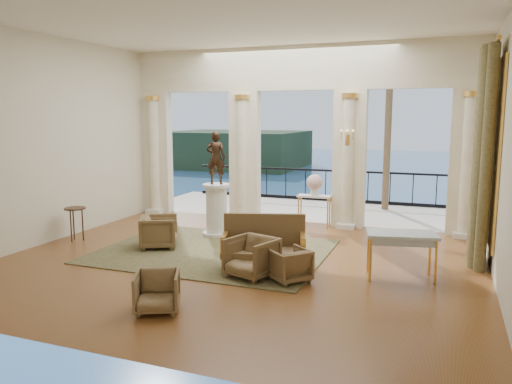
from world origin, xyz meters
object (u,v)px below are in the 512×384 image
at_px(settee, 264,243).
at_px(statue, 216,158).
at_px(game_table, 402,237).
at_px(armchair_a, 157,290).
at_px(pedestal, 217,211).
at_px(armchair_c, 289,263).
at_px(side_table, 75,212).
at_px(armchair_d, 159,230).
at_px(armchair_b, 252,255).
at_px(console_table, 314,201).

height_order(settee, statue, statue).
xyz_separation_m(game_table, statue, (-4.28, 1.63, 1.10)).
bearing_deg(armchair_a, statue, 78.59).
relative_size(game_table, pedestal, 1.05).
bearing_deg(armchair_c, side_table, -58.87).
bearing_deg(statue, armchair_d, 50.83).
bearing_deg(armchair_b, settee, 103.49).
bearing_deg(game_table, armchair_d, 165.24).
height_order(armchair_a, console_table, console_table).
relative_size(console_table, side_table, 1.12).
bearing_deg(pedestal, armchair_b, -53.44).
distance_m(armchair_c, game_table, 1.98).
bearing_deg(side_table, armchair_c, -9.82).
height_order(statue, side_table, statue).
bearing_deg(armchair_b, armchair_c, 20.12).
height_order(armchair_c, settee, settee).
bearing_deg(armchair_c, console_table, -130.25).
height_order(settee, console_table, settee).
xyz_separation_m(armchair_d, console_table, (2.56, 3.16, 0.28)).
distance_m(armchair_b, console_table, 4.27).
bearing_deg(armchair_b, statue, 144.86).
xyz_separation_m(armchair_d, side_table, (-2.04, -0.17, 0.27)).
xyz_separation_m(armchair_b, settee, (0.04, 0.51, 0.11)).
bearing_deg(console_table, game_table, -56.55).
distance_m(armchair_b, settee, 0.52).
bearing_deg(armchair_b, armchair_d, 174.87).
xyz_separation_m(armchair_a, armchair_c, (1.38, 1.93, -0.01)).
bearing_deg(console_table, armchair_b, -92.18).
xyz_separation_m(pedestal, side_table, (-2.72, -1.58, 0.06)).
height_order(console_table, side_table, console_table).
height_order(settee, side_table, settee).
distance_m(armchair_a, statue, 4.80).
xyz_separation_m(armchair_a, console_table, (0.73, 6.16, 0.34)).
xyz_separation_m(armchair_b, armchair_c, (0.68, 0.02, -0.07)).
height_order(armchair_b, armchair_d, armchair_b).
distance_m(game_table, pedestal, 4.58).
distance_m(armchair_d, game_table, 4.98).
bearing_deg(armchair_a, settee, 46.74).
distance_m(armchair_d, statue, 2.13).
xyz_separation_m(armchair_b, pedestal, (-1.86, 2.51, 0.20)).
height_order(armchair_b, pedestal, pedestal).
height_order(settee, pedestal, pedestal).
height_order(armchair_a, armchair_b, armchair_b).
height_order(armchair_d, statue, statue).
height_order(armchair_b, console_table, console_table).
xyz_separation_m(statue, side_table, (-2.72, -1.58, -1.17)).
bearing_deg(armchair_c, settee, -86.76).
distance_m(armchair_c, armchair_d, 3.39).
height_order(armchair_a, statue, statue).
xyz_separation_m(armchair_b, statue, (-1.86, 2.51, 1.44)).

